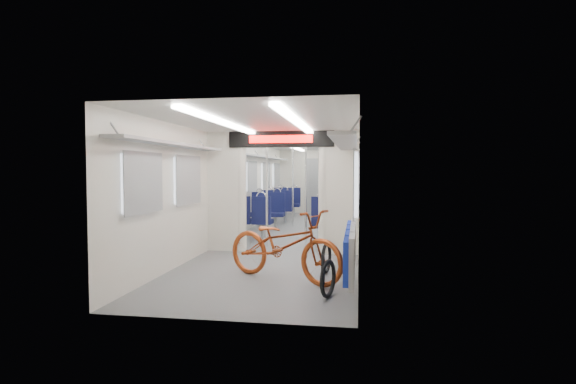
% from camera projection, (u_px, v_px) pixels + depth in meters
% --- Properties ---
extents(carriage, '(12.00, 12.02, 2.31)m').
position_uv_depth(carriage, '(295.00, 173.00, 10.26)').
color(carriage, '#515456').
rests_on(carriage, ground).
extents(bicycle, '(2.04, 1.48, 1.02)m').
position_uv_depth(bicycle, '(284.00, 245.00, 6.37)').
color(bicycle, '#9D3D16').
rests_on(bicycle, ground).
extents(flip_bench, '(0.12, 2.15, 0.56)m').
position_uv_depth(flip_bench, '(351.00, 248.00, 5.68)').
color(flip_bench, gray).
rests_on(flip_bench, carriage).
extents(bike_hoop_a, '(0.18, 0.47, 0.48)m').
position_uv_depth(bike_hoop_a, '(328.00, 281.00, 5.50)').
color(bike_hoop_a, black).
rests_on(bike_hoop_a, ground).
extents(bike_hoop_b, '(0.09, 0.44, 0.44)m').
position_uv_depth(bike_hoop_b, '(323.00, 272.00, 6.06)').
color(bike_hoop_b, black).
rests_on(bike_hoop_b, ground).
extents(bike_hoop_c, '(0.14, 0.48, 0.48)m').
position_uv_depth(bike_hoop_c, '(326.00, 260.00, 6.80)').
color(bike_hoop_c, black).
rests_on(bike_hoop_c, ground).
extents(seat_bay_near_left, '(0.91, 2.05, 1.09)m').
position_uv_depth(seat_bay_near_left, '(260.00, 212.00, 11.04)').
color(seat_bay_near_left, black).
rests_on(seat_bay_near_left, ground).
extents(seat_bay_near_right, '(0.93, 2.17, 1.13)m').
position_uv_depth(seat_bay_near_right, '(336.00, 214.00, 10.42)').
color(seat_bay_near_right, black).
rests_on(seat_bay_near_right, ground).
extents(seat_bay_far_left, '(0.90, 2.04, 1.09)m').
position_uv_depth(seat_bay_far_left, '(282.00, 203.00, 14.23)').
color(seat_bay_far_left, black).
rests_on(seat_bay_far_left, ground).
extents(seat_bay_far_right, '(0.95, 2.27, 1.16)m').
position_uv_depth(seat_bay_far_right, '(342.00, 203.00, 13.87)').
color(seat_bay_far_right, black).
rests_on(seat_bay_far_right, ground).
extents(stanchion_near_left, '(0.05, 0.05, 2.30)m').
position_uv_depth(stanchion_near_left, '(267.00, 191.00, 9.17)').
color(stanchion_near_left, silver).
rests_on(stanchion_near_left, ground).
extents(stanchion_near_right, '(0.04, 0.04, 2.30)m').
position_uv_depth(stanchion_near_right, '(306.00, 190.00, 9.37)').
color(stanchion_near_right, silver).
rests_on(stanchion_near_right, ground).
extents(stanchion_far_left, '(0.05, 0.05, 2.30)m').
position_uv_depth(stanchion_far_left, '(293.00, 185.00, 12.44)').
color(stanchion_far_left, silver).
rests_on(stanchion_far_left, ground).
extents(stanchion_far_right, '(0.05, 0.05, 2.30)m').
position_uv_depth(stanchion_far_right, '(319.00, 186.00, 12.03)').
color(stanchion_far_right, silver).
rests_on(stanchion_far_right, ground).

